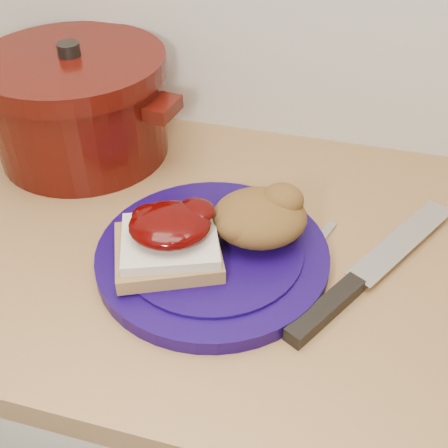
% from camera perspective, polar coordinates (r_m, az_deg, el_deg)
% --- Properties ---
extents(base_cabinet, '(4.00, 0.60, 0.86)m').
position_cam_1_polar(base_cabinet, '(1.14, -2.59, -19.13)').
color(base_cabinet, beige).
rests_on(base_cabinet, floor).
extents(plate, '(0.38, 0.38, 0.02)m').
position_cam_1_polar(plate, '(0.73, -1.17, -3.24)').
color(plate, '#120440').
rests_on(plate, wood_countertop).
extents(sandwich, '(0.16, 0.15, 0.06)m').
position_cam_1_polar(sandwich, '(0.69, -5.61, -1.55)').
color(sandwich, olive).
rests_on(sandwich, plate).
extents(stuffing_mound, '(0.15, 0.14, 0.06)m').
position_cam_1_polar(stuffing_mound, '(0.72, 3.63, 0.66)').
color(stuffing_mound, brown).
rests_on(stuffing_mound, plate).
extents(chef_knife, '(0.19, 0.31, 0.02)m').
position_cam_1_polar(chef_knife, '(0.71, 12.52, -6.46)').
color(chef_knife, black).
rests_on(chef_knife, wood_countertop).
extents(butter_knife, '(0.06, 0.15, 0.00)m').
position_cam_1_polar(butter_knife, '(0.75, 8.65, -2.96)').
color(butter_knife, silver).
rests_on(butter_knife, wood_countertop).
extents(dutch_oven, '(0.35, 0.32, 0.18)m').
position_cam_1_polar(dutch_oven, '(0.94, -14.54, 11.65)').
color(dutch_oven, '#3B0A05').
rests_on(dutch_oven, wood_countertop).
extents(pepper_grinder, '(0.08, 0.08, 0.14)m').
position_cam_1_polar(pepper_grinder, '(1.01, -21.00, 11.50)').
color(pepper_grinder, black).
rests_on(pepper_grinder, wood_countertop).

